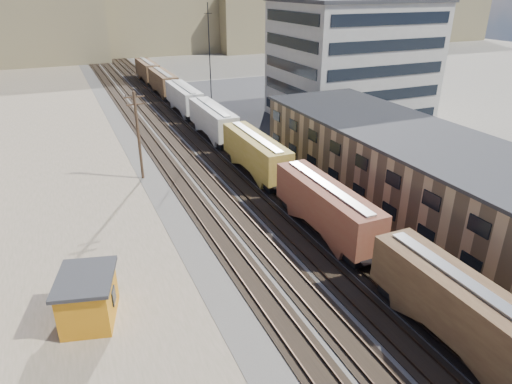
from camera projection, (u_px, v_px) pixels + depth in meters
name	position (u px, v px, depth m)	size (l,w,h in m)	color
ballast_bed	(194.00, 148.00, 62.12)	(18.00, 200.00, 0.06)	#4C4742
dirt_yard	(34.00, 203.00, 46.46)	(24.00, 180.00, 0.03)	#746950
asphalt_lot	(396.00, 160.00, 57.70)	(26.00, 120.00, 0.04)	#232326
rail_tracks	(190.00, 148.00, 61.88)	(11.40, 200.00, 0.24)	black
freight_train	(232.00, 134.00, 58.57)	(3.00, 119.74, 4.46)	black
warehouse	(410.00, 168.00, 45.29)	(12.40, 40.40, 7.25)	tan
office_tower	(351.00, 60.00, 72.67)	(22.60, 18.60, 18.45)	#9E998E
utility_pole_north	(138.00, 134.00, 50.16)	(2.20, 0.32, 10.00)	#382619
radio_mast	(210.00, 66.00, 68.88)	(1.20, 0.16, 18.00)	black
hills_north	(92.00, 5.00, 154.57)	(265.00, 80.00, 32.00)	brown
maintenance_shed	(88.00, 298.00, 29.65)	(4.59, 5.33, 3.36)	#C47912
parked_car_blue	(322.00, 124.00, 69.69)	(2.67, 5.80, 1.61)	navy
parked_car_far	(442.00, 133.00, 65.65)	(1.83, 4.55, 1.55)	silver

